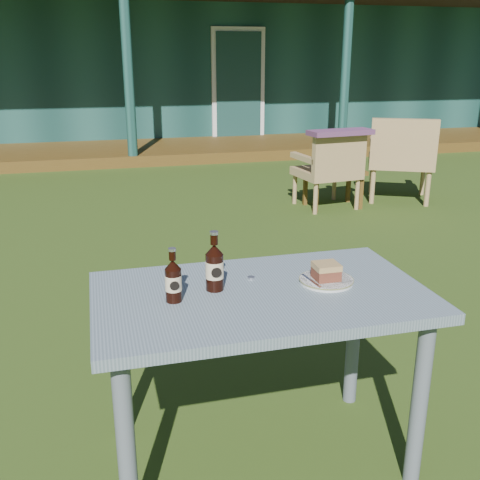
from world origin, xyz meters
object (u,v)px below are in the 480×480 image
object	(u,v)px
cake_slice	(326,271)
cola_bottle_near	(215,267)
armchair_left	(330,167)
armchair_right	(401,155)
plate	(326,280)
side_table	(333,175)
cola_bottle_far	(173,280)
cafe_table	(261,317)

from	to	relation	value
cake_slice	cola_bottle_near	xyz separation A→B (m)	(-0.42, 0.04, 0.04)
cola_bottle_near	armchair_left	size ratio (longest dim) A/B	0.28
cake_slice	armchair_right	size ratio (longest dim) A/B	0.10
plate	armchair_right	size ratio (longest dim) A/B	0.22
cake_slice	side_table	bearing A→B (deg)	65.63
cola_bottle_far	side_table	distance (m)	4.20
armchair_right	side_table	size ratio (longest dim) A/B	1.52
cola_bottle_far	armchair_right	bearing A→B (deg)	50.47
cola_bottle_near	armchair_right	distance (m)	4.56
cafe_table	plate	world-z (taller)	plate
cola_bottle_far	side_table	xyz separation A→B (m)	(2.18, 3.56, -0.46)
cake_slice	armchair_left	bearing A→B (deg)	66.16
plate	cake_slice	xyz separation A→B (m)	(-0.00, 0.00, 0.04)
cake_slice	cola_bottle_far	world-z (taller)	cola_bottle_far
cafe_table	armchair_left	distance (m)	3.96
cola_bottle_near	cola_bottle_far	bearing A→B (deg)	-158.57
side_table	cola_bottle_far	bearing A→B (deg)	-121.45
plate	armchair_right	xyz separation A→B (m)	(2.41, 3.60, -0.21)
armchair_left	side_table	xyz separation A→B (m)	(0.06, 0.04, -0.10)
plate	side_table	distance (m)	3.90
armchair_left	cola_bottle_far	bearing A→B (deg)	-121.07
cola_bottle_far	armchair_left	distance (m)	4.12
armchair_left	armchair_right	size ratio (longest dim) A/B	0.86
cake_slice	side_table	xyz separation A→B (m)	(1.60, 3.54, -0.42)
armchair_right	cola_bottle_far	bearing A→B (deg)	-129.53
cola_bottle_far	side_table	size ratio (longest dim) A/B	0.32
cafe_table	side_table	size ratio (longest dim) A/B	2.00
side_table	armchair_left	bearing A→B (deg)	-143.76
plate	armchair_left	distance (m)	3.83
armchair_left	side_table	bearing A→B (deg)	36.24
cola_bottle_near	side_table	world-z (taller)	cola_bottle_near
plate	cola_bottle_near	size ratio (longest dim) A/B	0.92
cafe_table	cola_bottle_far	xyz separation A→B (m)	(-0.32, -0.00, 0.18)
side_table	cake_slice	bearing A→B (deg)	-114.37
armchair_left	cake_slice	bearing A→B (deg)	-113.84
cake_slice	cola_bottle_near	world-z (taller)	cola_bottle_near
armchair_right	side_table	xyz separation A→B (m)	(-0.81, -0.06, -0.17)
cola_bottle_near	armchair_right	world-z (taller)	cola_bottle_near
cafe_table	cola_bottle_far	world-z (taller)	cola_bottle_far
side_table	cafe_table	bearing A→B (deg)	-117.63
cola_bottle_near	side_table	size ratio (longest dim) A/B	0.37
cake_slice	cola_bottle_far	bearing A→B (deg)	-177.60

